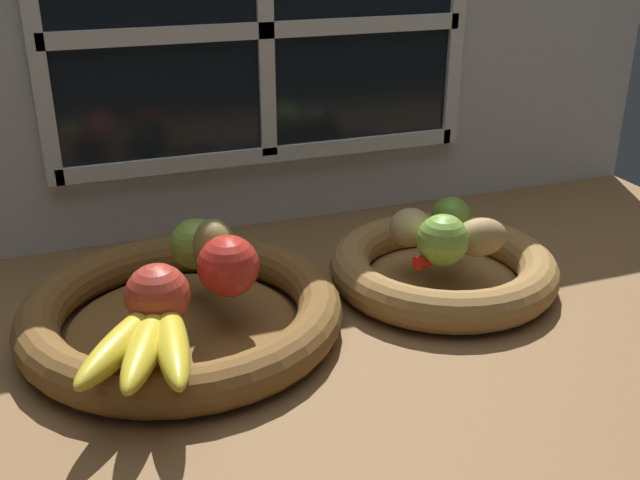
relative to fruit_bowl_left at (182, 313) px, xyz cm
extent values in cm
cube|color=brown|center=(19.77, 1.24, -4.01)|extent=(140.00, 90.00, 3.00)
cube|color=silver|center=(19.77, 31.24, 24.99)|extent=(140.00, 3.00, 55.00)
cube|color=black|center=(19.77, 29.34, 28.49)|extent=(64.00, 0.80, 38.00)
cube|color=white|center=(19.77, 28.74, 28.49)|extent=(2.40, 1.20, 38.00)
cube|color=white|center=(19.77, 28.74, 28.49)|extent=(64.00, 1.20, 2.40)
cube|color=white|center=(-12.23, 28.74, 28.49)|extent=(2.40, 1.20, 40.40)
cube|color=white|center=(51.77, 28.74, 28.49)|extent=(2.40, 1.20, 40.40)
cube|color=white|center=(19.77, 28.74, 9.49)|extent=(64.00, 1.20, 2.40)
cylinder|color=brown|center=(0.00, 0.00, -2.01)|extent=(27.41, 27.41, 1.00)
torus|color=brown|center=(0.00, 0.00, 0.19)|extent=(38.82, 38.82, 5.40)
cylinder|color=olive|center=(35.52, 0.00, -2.01)|extent=(20.81, 20.81, 1.00)
torus|color=olive|center=(35.52, 0.00, 0.19)|extent=(30.77, 30.77, 5.40)
sphere|color=#7AA338|center=(3.33, 5.99, 6.10)|extent=(6.43, 6.43, 6.43)
sphere|color=#B73828|center=(-3.43, -6.97, 6.42)|extent=(7.08, 7.08, 7.08)
sphere|color=red|center=(5.40, -2.65, 6.55)|extent=(7.32, 7.32, 7.32)
ellipsoid|color=olive|center=(4.97, 2.65, 6.62)|extent=(5.42, 6.11, 7.48)
ellipsoid|color=gold|center=(-7.71, -12.03, 4.56)|extent=(13.09, 16.02, 3.35)
ellipsoid|color=gold|center=(-5.60, -13.18, 4.56)|extent=(9.32, 17.51, 3.35)
ellipsoid|color=gold|center=(-3.26, -13.71, 4.56)|extent=(4.84, 17.68, 3.35)
sphere|color=brown|center=(-2.51, -5.01, 4.56)|extent=(3.02, 3.02, 3.02)
ellipsoid|color=tan|center=(31.81, 2.89, 5.43)|extent=(8.33, 8.48, 5.10)
ellipsoid|color=#A38451|center=(38.82, -3.30, 5.46)|extent=(7.54, 5.19, 5.14)
ellipsoid|color=tan|center=(35.52, 0.00, 5.30)|extent=(6.26, 7.67, 4.82)
sphere|color=#7AAD3D|center=(32.85, -4.00, 6.22)|extent=(6.67, 6.67, 6.67)
sphere|color=olive|center=(38.63, 4.00, 5.65)|extent=(5.53, 5.53, 5.53)
cone|color=red|center=(36.02, -3.53, 3.79)|extent=(14.25, 3.72, 1.82)
camera|label=1|loc=(-11.34, -79.06, 43.88)|focal=41.52mm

